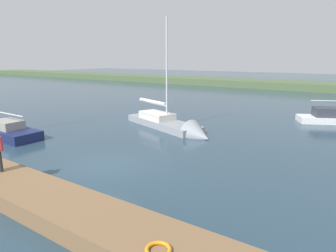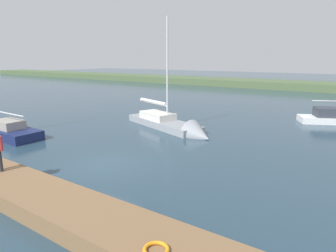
# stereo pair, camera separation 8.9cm
# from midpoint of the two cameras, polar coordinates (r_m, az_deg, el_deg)

# --- Properties ---
(ground_plane) EXTENTS (200.00, 200.00, 0.00)m
(ground_plane) POSITION_cam_midpoint_polar(r_m,az_deg,el_deg) (15.00, -11.96, -7.53)
(ground_plane) COLOR #263D4C
(far_shoreline) EXTENTS (180.00, 8.00, 2.40)m
(far_shoreline) POSITION_cam_midpoint_polar(r_m,az_deg,el_deg) (55.33, 23.51, 6.59)
(far_shoreline) COLOR #4C603D
(far_shoreline) RESTS_ON ground_plane
(dock_pier) EXTENTS (24.86, 2.13, 0.62)m
(dock_pier) POSITION_cam_midpoint_polar(r_m,az_deg,el_deg) (12.62, -25.88, -11.14)
(dock_pier) COLOR brown
(dock_pier) RESTS_ON ground_plane
(life_ring_buoy) EXTENTS (0.66, 0.66, 0.10)m
(life_ring_buoy) POSITION_cam_midpoint_polar(r_m,az_deg,el_deg) (7.75, -1.96, -22.74)
(life_ring_buoy) COLOR orange
(life_ring_buoy) RESTS_ON dock_pier
(sailboat_outer_mooring) EXTENTS (8.77, 4.69, 8.93)m
(sailboat_outer_mooring) POSITION_cam_midpoint_polar(r_m,az_deg,el_deg) (21.82, 1.13, -0.16)
(sailboat_outer_mooring) COLOR gray
(sailboat_outer_mooring) RESTS_ON ground_plane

